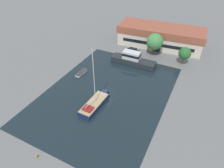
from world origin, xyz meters
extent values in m
plane|color=slate|center=(0.00, 0.00, 0.00)|extent=(440.00, 440.00, 0.00)
cube|color=black|center=(0.00, 0.00, 0.00)|extent=(27.94, 38.66, 0.01)
cube|color=beige|center=(3.84, 31.65, 2.18)|extent=(27.98, 12.16, 4.36)
cube|color=brown|center=(3.84, 31.65, 5.49)|extent=(28.82, 12.52, 2.26)
cube|color=black|center=(4.26, 26.67, 1.52)|extent=(2.40, 0.26, 3.05)
cube|color=black|center=(4.26, 26.68, 2.40)|extent=(23.09, 1.95, 1.09)
cylinder|color=brown|center=(4.13, 23.81, 1.36)|extent=(0.25, 0.25, 2.71)
sphere|color=#428447|center=(4.13, 23.81, 4.62)|extent=(5.10, 5.10, 5.10)
cylinder|color=brown|center=(13.61, 22.27, 1.16)|extent=(0.32, 0.32, 2.32)
sphere|color=#28602D|center=(13.61, 22.27, 3.65)|extent=(3.55, 3.55, 3.55)
cube|color=#1E2328|center=(-2.14, 22.13, 0.65)|extent=(4.75, 2.32, 0.73)
cube|color=black|center=(-2.32, 22.15, 1.32)|extent=(2.54, 1.88, 0.61)
cube|color=black|center=(-1.12, 22.04, 1.29)|extent=(0.19, 1.51, 0.49)
cylinder|color=black|center=(-0.64, 22.84, 0.30)|extent=(0.62, 0.26, 0.60)
cylinder|color=black|center=(-0.80, 21.16, 0.30)|extent=(0.62, 0.26, 0.60)
cylinder|color=black|center=(-3.47, 23.11, 0.30)|extent=(0.62, 0.26, 0.60)
cylinder|color=black|center=(-3.64, 21.43, 0.30)|extent=(0.62, 0.26, 0.60)
cube|color=#19234C|center=(-0.28, -5.35, 0.61)|extent=(3.21, 8.48, 1.21)
cube|color=#19234C|center=(-0.15, -0.55, 0.61)|extent=(1.37, 1.23, 1.21)
cube|color=tan|center=(-0.28, -5.35, 1.26)|extent=(3.08, 8.14, 0.08)
cylinder|color=silver|center=(-0.26, -4.72, 7.74)|extent=(0.16, 0.16, 12.88)
cylinder|color=silver|center=(-0.31, -6.61, 2.40)|extent=(0.22, 3.78, 0.12)
cube|color=maroon|center=(-0.34, -7.66, 1.45)|extent=(2.14, 1.90, 0.30)
cube|color=#23282D|center=(0.55, 15.68, 0.87)|extent=(13.21, 3.55, 1.73)
cube|color=black|center=(0.55, 15.68, 0.15)|extent=(13.35, 3.62, 0.18)
cube|color=silver|center=(-0.11, 15.67, 2.86)|extent=(5.04, 2.49, 2.24)
cube|color=black|center=(-0.11, 15.67, 3.08)|extent=(5.14, 2.56, 0.72)
cube|color=silver|center=(-10.36, 4.52, 0.29)|extent=(1.39, 4.05, 0.57)
cube|color=#333338|center=(-10.36, 4.52, 0.62)|extent=(1.47, 4.22, 0.08)
cylinder|color=olive|center=(-2.61, -20.74, 0.20)|extent=(0.35, 0.35, 0.41)
sphere|color=olive|center=(-2.61, -20.74, 0.51)|extent=(0.38, 0.38, 0.38)
camera|label=1|loc=(18.01, -32.65, 30.97)|focal=32.00mm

